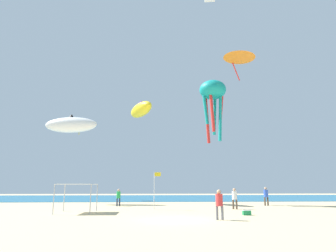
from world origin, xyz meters
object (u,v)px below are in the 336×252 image
Objects in this scene: person_near_tent at (219,202)px; kite_delta_orange at (239,55)px; kite_inflatable_yellow at (141,110)px; cooler_box at (247,213)px; person_central at (235,197)px; banner_flag at (155,187)px; person_rightmost at (118,196)px; kite_inflatable_white at (71,125)px; canopy_tent at (77,185)px; person_leftmost at (219,195)px; kite_octopus_teal at (213,93)px; kite_diamond_red at (80,120)px; person_far_shore at (266,195)px.

kite_delta_orange reaches higher than person_near_tent.
kite_delta_orange is (10.83, -6.41, 4.63)m from kite_inflatable_yellow.
kite_inflatable_yellow reaches higher than cooler_box.
person_near_tent is 8.65m from person_central.
cooler_box is at bearing -38.45° from banner_flag.
kite_inflatable_white reaches higher than person_rightmost.
canopy_tent reaches higher than person_near_tent.
kite_inflatable_yellow reaches higher than banner_flag.
cooler_box is 0.16× the size of kite_delta_orange.
kite_octopus_teal is at bearing 26.88° from person_leftmost.
canopy_tent reaches higher than person_central.
banner_flag reaches higher than cooler_box.
banner_flag is (-3.90, 8.03, 0.89)m from person_near_tent.
person_near_tent is 0.27× the size of kite_inflatable_white.
cooler_box is 0.23× the size of kite_diamond_red.
kite_diamond_red is (-15.21, 25.68, 10.69)m from person_near_tent.
kite_inflatable_yellow is (-13.48, 4.69, 10.27)m from person_far_shore.
canopy_tent is at bearing -169.40° from person_far_shore.
person_central reaches higher than person_near_tent.
person_leftmost reaches higher than cooler_box.
person_central is at bearing -38.12° from kite_delta_orange.
kite_octopus_teal reaches higher than canopy_tent.
canopy_tent is 1.60× the size of person_rightmost.
cooler_box is at bearing 148.06° from kite_inflatable_white.
person_far_shore is 3.32× the size of cooler_box.
person_central is at bearing 11.34° from canopy_tent.
cooler_box is at bearing 126.23° from person_central.
person_rightmost is (2.46, 7.24, -1.07)m from canopy_tent.
canopy_tent is 7.72m from person_rightmost.
kite_delta_orange is (1.74, -4.47, 15.06)m from person_leftmost.
canopy_tent is at bearing -2.89° from person_near_tent.
person_near_tent is at bearing -97.29° from person_rightmost.
kite_octopus_teal reaches higher than person_central.
kite_diamond_red is (-5.17, 20.32, 9.69)m from canopy_tent.
kite_diamond_red reaches higher than person_leftmost.
cooler_box is at bearing -20.81° from kite_delta_orange.
person_rightmost is (-11.03, -2.66, 0.05)m from person_leftmost.
person_near_tent is 0.51× the size of kite_delta_orange.
kite_inflatable_yellow is (-5.64, 17.21, 10.31)m from person_near_tent.
person_far_shore is 0.52× the size of kite_delta_orange.
kite_delta_orange reaches higher than person_leftmost.
kite_delta_orange is at bearing 170.23° from kite_inflatable_white.
person_leftmost is at bearing -36.10° from kite_diamond_red.
kite_delta_orange is at bearing -158.27° from person_far_shore.
canopy_tent is 1.45× the size of person_far_shore.
kite_delta_orange is at bearing 16.95° from banner_flag.
kite_octopus_teal is 2.07× the size of kite_delta_orange.
kite_octopus_teal is (8.65, -2.43, 1.54)m from kite_inflatable_yellow.
banner_flag is at bearing -170.28° from person_far_shore.
person_central is 15.32m from kite_delta_orange.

